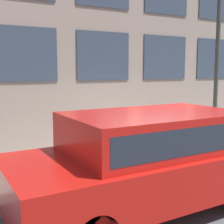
# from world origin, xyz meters

# --- Properties ---
(ground_plane) EXTENTS (80.00, 80.00, 0.00)m
(ground_plane) POSITION_xyz_m (0.00, 0.00, 0.00)
(ground_plane) COLOR #47474C
(sidewalk) EXTENTS (2.76, 60.00, 0.14)m
(sidewalk) POSITION_xyz_m (1.38, 0.00, 0.07)
(sidewalk) COLOR #A8A093
(sidewalk) RESTS_ON ground_plane
(fire_hydrant) EXTENTS (0.37, 0.47, 0.78)m
(fire_hydrant) POSITION_xyz_m (0.54, 0.45, 0.54)
(fire_hydrant) COLOR gold
(fire_hydrant) RESTS_ON sidewalk
(person) EXTENTS (0.30, 0.20, 1.23)m
(person) POSITION_xyz_m (0.77, 1.33, 0.88)
(person) COLOR #726651
(person) RESTS_ON sidewalk
(parked_truck_red_near) EXTENTS (2.10, 4.84, 1.72)m
(parked_truck_red_near) POSITION_xyz_m (-1.56, 1.38, 0.98)
(parked_truck_red_near) COLOR black
(parked_truck_red_near) RESTS_ON ground_plane
(street_lamp) EXTENTS (0.36, 0.36, 6.33)m
(street_lamp) POSITION_xyz_m (0.49, -2.43, 4.02)
(street_lamp) COLOR #2D332D
(street_lamp) RESTS_ON sidewalk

